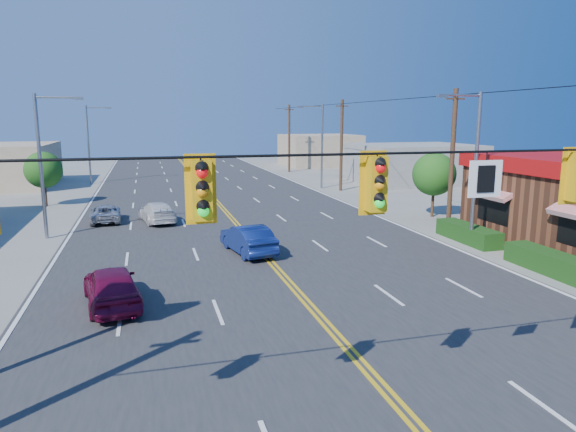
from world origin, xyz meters
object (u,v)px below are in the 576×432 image
object	(u,v)px
car_magenta	(112,287)
car_silver	(105,214)
signal_span	(426,209)
car_white	(157,213)
car_blue	(248,240)

from	to	relation	value
car_magenta	car_silver	distance (m)	16.31
signal_span	car_white	xyz separation A→B (m)	(-4.73, 24.91, -4.23)
signal_span	car_blue	xyz separation A→B (m)	(-0.58, 15.57, -4.17)
car_silver	car_magenta	bearing A→B (deg)	91.74
car_silver	car_white	bearing A→B (deg)	160.51
car_blue	car_magenta	bearing A→B (deg)	34.17
signal_span	car_white	world-z (taller)	signal_span
car_magenta	car_blue	xyz separation A→B (m)	(6.10, 5.94, -0.02)
signal_span	car_silver	bearing A→B (deg)	107.12
car_magenta	car_white	size ratio (longest dim) A/B	0.97
signal_span	car_blue	world-z (taller)	signal_span
car_magenta	car_blue	bearing A→B (deg)	-144.90
car_blue	signal_span	bearing A→B (deg)	82.03
car_magenta	car_white	xyz separation A→B (m)	(1.94, 15.28, -0.09)
signal_span	car_blue	size ratio (longest dim) A/B	5.59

